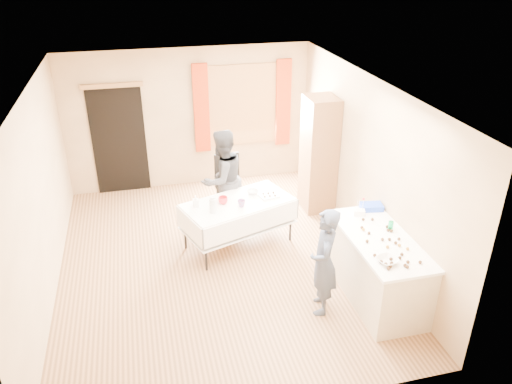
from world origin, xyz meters
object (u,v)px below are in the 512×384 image
object	(u,v)px
party_table	(238,219)
chair	(230,196)
counter	(378,268)
cabinet	(319,155)
woman	(222,179)
girl	(324,262)

from	to	relation	value
party_table	chair	size ratio (longest dim) A/B	1.76
counter	party_table	bearing A→B (deg)	131.71
cabinet	counter	distance (m)	2.61
cabinet	party_table	xyz separation A→B (m)	(-1.59, -0.88, -0.55)
party_table	chair	world-z (taller)	chair
chair	cabinet	bearing A→B (deg)	-9.86
woman	counter	bearing A→B (deg)	93.42
cabinet	party_table	size ratio (longest dim) A/B	1.09
party_table	girl	xyz separation A→B (m)	(0.71, -1.75, 0.27)
cabinet	counter	bearing A→B (deg)	-92.24
chair	party_table	bearing A→B (deg)	-97.97
counter	girl	size ratio (longest dim) A/B	1.18
party_table	chair	distance (m)	1.05
counter	party_table	xyz separation A→B (m)	(-1.49, 1.68, -0.01)
counter	woman	xyz separation A→B (m)	(-1.61, 2.35, 0.37)
girl	woman	xyz separation A→B (m)	(-0.82, 2.41, 0.11)
counter	woman	bearing A→B (deg)	124.40
girl	woman	distance (m)	2.55
party_table	woman	size ratio (longest dim) A/B	1.11
woman	chair	bearing A→B (deg)	-147.79
cabinet	girl	world-z (taller)	cabinet
counter	chair	distance (m)	3.07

